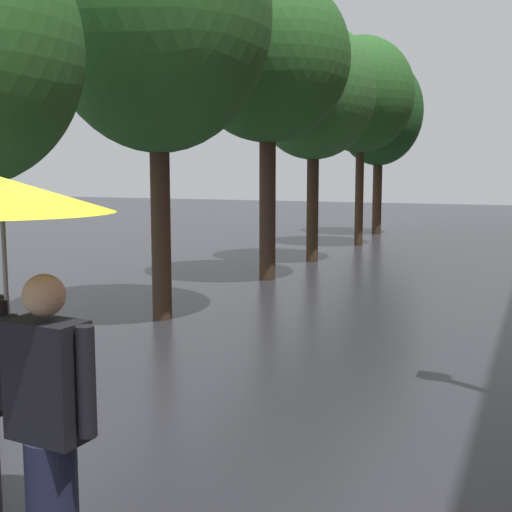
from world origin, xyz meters
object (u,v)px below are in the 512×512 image
(street_tree_5, at_px, (379,112))
(couple_under_umbrella, at_px, (5,316))
(street_tree_2, at_px, (268,60))
(street_tree_3, at_px, (314,92))
(street_tree_1, at_px, (157,16))
(street_tree_4, at_px, (361,95))

(street_tree_5, relative_size, couple_under_umbrella, 2.74)
(street_tree_5, bearing_deg, street_tree_2, -88.96)
(street_tree_3, height_order, street_tree_5, street_tree_5)
(street_tree_2, distance_m, couple_under_umbrella, 10.08)
(street_tree_5, distance_m, couple_under_umbrella, 19.76)
(street_tree_1, bearing_deg, street_tree_5, 90.43)
(street_tree_5, xyz_separation_m, couple_under_umbrella, (2.58, -19.42, -2.58))
(street_tree_1, xyz_separation_m, street_tree_4, (0.20, 10.32, -0.04))
(street_tree_2, height_order, street_tree_5, street_tree_2)
(street_tree_4, bearing_deg, street_tree_1, -91.09)
(street_tree_4, bearing_deg, street_tree_3, -92.29)
(street_tree_5, bearing_deg, street_tree_3, -88.78)
(street_tree_2, relative_size, couple_under_umbrella, 2.75)
(street_tree_2, bearing_deg, couple_under_umbrella, -75.68)
(street_tree_5, bearing_deg, street_tree_4, -85.10)
(street_tree_2, relative_size, street_tree_4, 1.00)
(couple_under_umbrella, bearing_deg, street_tree_1, 113.87)
(street_tree_1, bearing_deg, street_tree_4, 88.91)
(street_tree_2, xyz_separation_m, couple_under_umbrella, (2.40, -9.39, -2.78))
(street_tree_1, relative_size, street_tree_5, 1.06)
(street_tree_3, bearing_deg, couple_under_umbrella, -78.78)
(couple_under_umbrella, bearing_deg, street_tree_2, 104.32)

